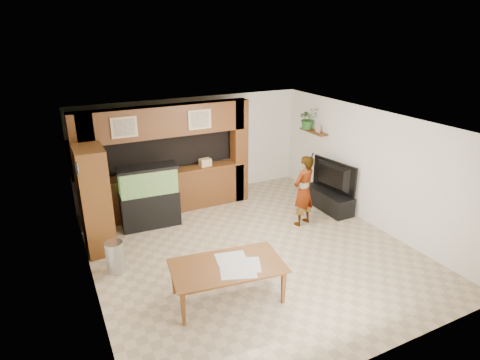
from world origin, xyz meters
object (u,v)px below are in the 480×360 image
television (330,177)px  person (304,191)px  pantry_cabinet (95,200)px  aquarium (149,197)px  dining_table (228,283)px

television → person: (-1.06, -0.40, -0.02)m
pantry_cabinet → aquarium: pantry_cabinet is taller
television → aquarium: bearing=66.6°
aquarium → person: 3.43m
pantry_cabinet → television: 5.38m
person → dining_table: bearing=15.8°
television → dining_table: 4.32m
aquarium → dining_table: 3.23m
person → pantry_cabinet: bearing=-29.2°
television → dining_table: (-3.72, -2.13, -0.52)m
pantry_cabinet → person: size_ratio=1.31×
pantry_cabinet → television: (5.35, -0.51, -0.23)m
pantry_cabinet → person: 4.39m
person → dining_table: (-2.66, -1.73, -0.49)m
person → dining_table: person is taller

